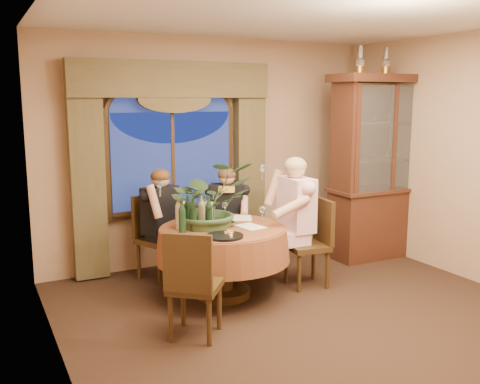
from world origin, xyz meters
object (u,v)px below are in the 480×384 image
chair_right (307,244)px  chair_front_left (195,283)px  olive_bowl (228,224)px  wine_bottle_1 (193,215)px  dining_table (223,262)px  person_pink (296,221)px  person_scarf (227,219)px  oil_lamp_center (386,61)px  centerpiece_plant (209,170)px  wine_bottle_2 (179,213)px  china_cabinet (381,167)px  person_back (160,225)px  oil_lamp_left (360,60)px  wine_bottle_5 (201,212)px  wine_bottle_0 (209,214)px  chair_back_right (229,230)px  stoneware_vase (209,214)px  wine_bottle_4 (182,218)px  wine_bottle_3 (188,211)px  oil_lamp_right (411,62)px  chair_back (159,238)px

chair_right → chair_front_left: 1.71m
olive_bowl → wine_bottle_1: wine_bottle_1 is taller
dining_table → person_pink: (0.89, -0.02, 0.34)m
person_scarf → wine_bottle_1: 1.19m
oil_lamp_center → centerpiece_plant: size_ratio=0.34×
centerpiece_plant → wine_bottle_2: (-0.34, -0.01, -0.42)m
china_cabinet → person_back: china_cabinet is taller
oil_lamp_left → wine_bottle_5: oil_lamp_left is taller
oil_lamp_left → person_back: 3.14m
oil_lamp_left → wine_bottle_0: 2.81m
oil_lamp_center → wine_bottle_2: oil_lamp_center is taller
person_pink → wine_bottle_1: 1.24m
olive_bowl → wine_bottle_1: size_ratio=0.48×
dining_table → chair_back_right: chair_back_right is taller
stoneware_vase → wine_bottle_4: wine_bottle_4 is taller
wine_bottle_0 → dining_table: bearing=15.6°
person_scarf → wine_bottle_3: bearing=68.6°
centerpiece_plant → wine_bottle_3: bearing=165.8°
wine_bottle_5 → wine_bottle_1: bearing=-139.4°
dining_table → chair_back_right: 0.95m
dining_table → olive_bowl: size_ratio=8.92×
oil_lamp_right → wine_bottle_3: size_ratio=1.03×
wine_bottle_2 → wine_bottle_5: (0.23, -0.04, 0.00)m
oil_lamp_center → person_scarf: 2.82m
china_cabinet → wine_bottle_0: china_cabinet is taller
wine_bottle_5 → centerpiece_plant: bearing=22.1°
chair_right → wine_bottle_2: wine_bottle_2 is taller
centerpiece_plant → olive_bowl: centerpiece_plant is taller
chair_back_right → person_scarf: size_ratio=0.77×
person_back → olive_bowl: size_ratio=8.23×
chair_front_left → stoneware_vase: bearing=98.6°
stoneware_vase → centerpiece_plant: size_ratio=0.26×
wine_bottle_1 → wine_bottle_3: bearing=83.3°
wine_bottle_4 → wine_bottle_5: bearing=32.0°
chair_back → wine_bottle_5: size_ratio=2.91×
stoneware_vase → centerpiece_plant: bearing=60.0°
chair_front_left → wine_bottle_3: (0.31, 0.93, 0.44)m
stoneware_vase → wine_bottle_3: 0.22m
chair_back → wine_bottle_0: size_ratio=2.91×
chair_right → stoneware_vase: bearing=86.1°
oil_lamp_left → dining_table: bearing=-168.1°
chair_right → olive_bowl: (-0.91, 0.12, 0.29)m
oil_lamp_left → wine_bottle_2: 3.00m
china_cabinet → oil_lamp_left: (-0.41, 0.00, 1.35)m
wine_bottle_2 → wine_bottle_4: bearing=-101.8°
oil_lamp_center → person_back: (-2.89, 0.36, -1.88)m
stoneware_vase → olive_bowl: (0.17, -0.10, -0.10)m
olive_bowl → wine_bottle_4: 0.56m
chair_back → wine_bottle_3: wine_bottle_3 is taller
person_back → centerpiece_plant: 1.01m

